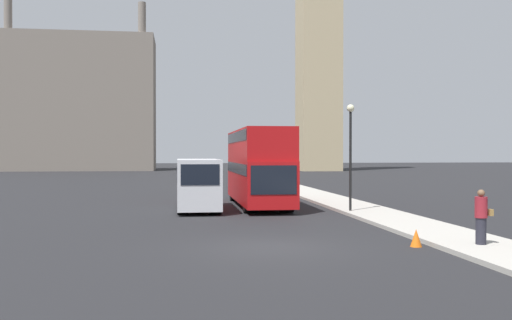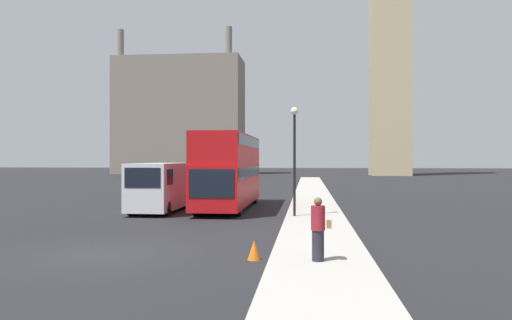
# 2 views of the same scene
# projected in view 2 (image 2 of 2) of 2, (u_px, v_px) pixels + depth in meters

# --- Properties ---
(ground_plane) EXTENTS (300.00, 300.00, 0.00)m
(ground_plane) POSITION_uv_depth(u_px,v_px,m) (104.00, 253.00, 14.79)
(ground_plane) COLOR black
(sidewalk_strip) EXTENTS (2.75, 120.00, 0.15)m
(sidewalk_strip) POSITION_uv_depth(u_px,v_px,m) (320.00, 255.00, 14.13)
(sidewalk_strip) COLOR #ADA89E
(sidewalk_strip) RESTS_ON ground_plane
(building_block_distant) EXTENTS (24.44, 10.49, 27.44)m
(building_block_distant) POSITION_uv_depth(u_px,v_px,m) (180.00, 116.00, 97.97)
(building_block_distant) COLOR slate
(building_block_distant) RESTS_ON ground_plane
(red_double_decker_bus) EXTENTS (2.47, 10.37, 4.15)m
(red_double_decker_bus) POSITION_uv_depth(u_px,v_px,m) (229.00, 168.00, 28.18)
(red_double_decker_bus) COLOR #B71114
(red_double_decker_bus) RESTS_ON ground_plane
(white_van) EXTENTS (2.09, 6.03, 2.59)m
(white_van) POSITION_uv_depth(u_px,v_px,m) (161.00, 186.00, 26.47)
(white_van) COLOR silver
(white_van) RESTS_ON ground_plane
(pedestrian) EXTENTS (0.53, 0.37, 1.65)m
(pedestrian) POSITION_uv_depth(u_px,v_px,m) (318.00, 229.00, 12.92)
(pedestrian) COLOR #23232D
(pedestrian) RESTS_ON sidewalk_strip
(street_lamp) EXTENTS (0.36, 0.36, 5.08)m
(street_lamp) POSITION_uv_depth(u_px,v_px,m) (294.00, 143.00, 23.25)
(street_lamp) COLOR black
(street_lamp) RESTS_ON sidewalk_strip
(traffic_cone) EXTENTS (0.36, 0.36, 0.55)m
(traffic_cone) POSITION_uv_depth(u_px,v_px,m) (254.00, 250.00, 13.79)
(traffic_cone) COLOR orange
(traffic_cone) RESTS_ON ground_plane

